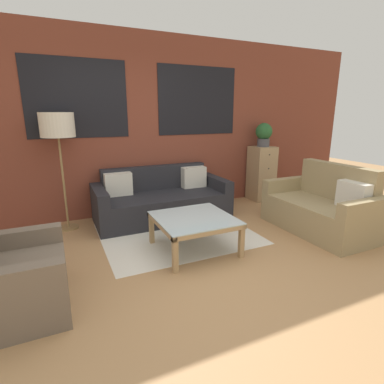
{
  "coord_description": "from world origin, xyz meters",
  "views": [
    {
      "loc": [
        -1.33,
        -2.32,
        1.6
      ],
      "look_at": [
        0.34,
        1.3,
        0.55
      ],
      "focal_mm": 28.0,
      "sensor_mm": 36.0,
      "label": 1
    }
  ],
  "objects_px": {
    "coffee_table": "(194,222)",
    "potted_plant": "(264,134)",
    "couch_dark": "(162,201)",
    "armchair_corner": "(9,280)",
    "drawer_cabinet": "(261,173)",
    "settee_vintage": "(322,209)",
    "floor_lamp": "(57,128)"
  },
  "relations": [
    {
      "from": "coffee_table",
      "to": "potted_plant",
      "type": "xyz_separation_m",
      "value": [
        2.09,
        1.47,
        0.88
      ]
    },
    {
      "from": "couch_dark",
      "to": "armchair_corner",
      "type": "bearing_deg",
      "value": -138.89
    },
    {
      "from": "coffee_table",
      "to": "drawer_cabinet",
      "type": "distance_m",
      "value": 2.56
    },
    {
      "from": "coffee_table",
      "to": "settee_vintage",
      "type": "bearing_deg",
      "value": -5.31
    },
    {
      "from": "floor_lamp",
      "to": "potted_plant",
      "type": "xyz_separation_m",
      "value": [
        3.43,
        0.08,
        -0.17
      ]
    },
    {
      "from": "drawer_cabinet",
      "to": "floor_lamp",
      "type": "bearing_deg",
      "value": -178.72
    },
    {
      "from": "settee_vintage",
      "to": "drawer_cabinet",
      "type": "relative_size",
      "value": 1.47
    },
    {
      "from": "settee_vintage",
      "to": "coffee_table",
      "type": "bearing_deg",
      "value": 174.69
    },
    {
      "from": "drawer_cabinet",
      "to": "coffee_table",
      "type": "bearing_deg",
      "value": -144.95
    },
    {
      "from": "couch_dark",
      "to": "coffee_table",
      "type": "height_order",
      "value": "couch_dark"
    },
    {
      "from": "settee_vintage",
      "to": "potted_plant",
      "type": "bearing_deg",
      "value": 82.62
    },
    {
      "from": "armchair_corner",
      "to": "drawer_cabinet",
      "type": "bearing_deg",
      "value": 25.26
    },
    {
      "from": "couch_dark",
      "to": "potted_plant",
      "type": "xyz_separation_m",
      "value": [
        2.06,
        0.21,
        0.96
      ]
    },
    {
      "from": "settee_vintage",
      "to": "drawer_cabinet",
      "type": "xyz_separation_m",
      "value": [
        0.21,
        1.64,
        0.19
      ]
    },
    {
      "from": "drawer_cabinet",
      "to": "couch_dark",
      "type": "bearing_deg",
      "value": -174.09
    },
    {
      "from": "armchair_corner",
      "to": "coffee_table",
      "type": "relative_size",
      "value": 1.06
    },
    {
      "from": "floor_lamp",
      "to": "couch_dark",
      "type": "bearing_deg",
      "value": -5.71
    },
    {
      "from": "couch_dark",
      "to": "settee_vintage",
      "type": "distance_m",
      "value": 2.34
    },
    {
      "from": "settee_vintage",
      "to": "drawer_cabinet",
      "type": "bearing_deg",
      "value": 82.62
    },
    {
      "from": "armchair_corner",
      "to": "potted_plant",
      "type": "bearing_deg",
      "value": 25.26
    },
    {
      "from": "floor_lamp",
      "to": "potted_plant",
      "type": "bearing_deg",
      "value": 1.28
    },
    {
      "from": "couch_dark",
      "to": "floor_lamp",
      "type": "bearing_deg",
      "value": 174.29
    },
    {
      "from": "couch_dark",
      "to": "settee_vintage",
      "type": "height_order",
      "value": "settee_vintage"
    },
    {
      "from": "couch_dark",
      "to": "potted_plant",
      "type": "distance_m",
      "value": 2.29
    },
    {
      "from": "settee_vintage",
      "to": "armchair_corner",
      "type": "height_order",
      "value": "settee_vintage"
    },
    {
      "from": "coffee_table",
      "to": "armchair_corner",
      "type": "bearing_deg",
      "value": -167.89
    },
    {
      "from": "armchair_corner",
      "to": "settee_vintage",
      "type": "bearing_deg",
      "value": 3.45
    },
    {
      "from": "couch_dark",
      "to": "armchair_corner",
      "type": "height_order",
      "value": "armchair_corner"
    },
    {
      "from": "floor_lamp",
      "to": "armchair_corner",
      "type": "bearing_deg",
      "value": -106.35
    },
    {
      "from": "armchair_corner",
      "to": "drawer_cabinet",
      "type": "relative_size",
      "value": 0.93
    },
    {
      "from": "floor_lamp",
      "to": "potted_plant",
      "type": "distance_m",
      "value": 3.44
    },
    {
      "from": "coffee_table",
      "to": "drawer_cabinet",
      "type": "relative_size",
      "value": 0.88
    }
  ]
}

